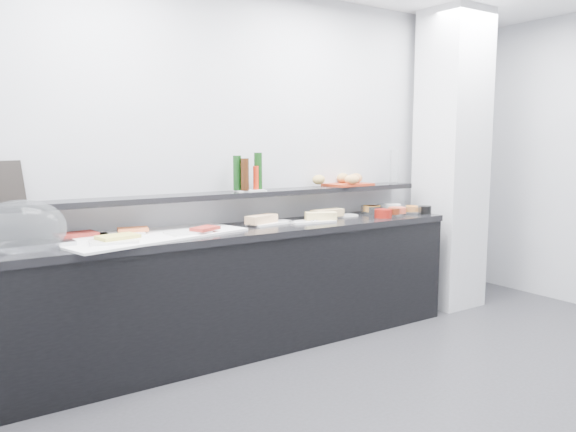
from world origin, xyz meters
TOP-DOWN VIEW (x-y plane):
  - ground at (0.00, 0.00)m, footprint 5.00×5.00m
  - back_wall at (0.00, 2.00)m, footprint 5.00×0.02m
  - column at (1.50, 1.65)m, footprint 0.50×0.50m
  - buffet_cabinet at (-0.70, 1.70)m, footprint 3.60×0.60m
  - counter_top at (-0.70, 1.70)m, footprint 3.62×0.62m
  - wall_shelf at (-0.70, 1.88)m, footprint 3.60×0.25m
  - cloche_base at (-2.09, 1.72)m, footprint 0.45×0.31m
  - cloche_dome at (-2.15, 1.66)m, footprint 0.52×0.36m
  - linen_runner at (-1.37, 1.73)m, footprint 1.34×0.87m
  - platter_meat_a at (-1.74, 1.80)m, footprint 0.26×0.18m
  - food_meat_a at (-1.81, 1.82)m, footprint 0.26×0.18m
  - platter_salmon at (-1.52, 1.83)m, footprint 0.32×0.25m
  - food_salmon at (-1.44, 1.83)m, footprint 0.22×0.17m
  - platter_cheese at (-1.66, 1.55)m, footprint 0.31×0.24m
  - food_cheese at (-1.62, 1.59)m, footprint 0.26×0.19m
  - platter_meat_b at (-1.14, 1.62)m, footprint 0.29×0.21m
  - food_meat_b at (-1.03, 1.59)m, footprint 0.22×0.19m
  - sandwich_plate_left at (-0.39, 1.76)m, footprint 0.39×0.21m
  - sandwich_food_left at (-0.48, 1.76)m, footprint 0.29×0.18m
  - tongs_left at (-0.58, 1.72)m, footprint 0.15×0.06m
  - sandwich_plate_mid at (-0.09, 1.66)m, footprint 0.37×0.20m
  - sandwich_food_mid at (0.00, 1.66)m, footprint 0.26×0.18m
  - tongs_mid at (-0.05, 1.63)m, footprint 0.16×0.03m
  - sandwich_plate_right at (0.29, 1.82)m, footprint 0.34×0.17m
  - sandwich_food_right at (0.16, 1.78)m, footprint 0.29×0.13m
  - tongs_right at (0.23, 1.76)m, footprint 0.16×0.01m
  - bowl_glass_fruit at (0.66, 1.79)m, footprint 0.22×0.22m
  - fill_glass_fruit at (0.66, 1.80)m, footprint 0.17×0.17m
  - bowl_black_jam at (0.67, 1.79)m, footprint 0.16×0.16m
  - fill_black_jam at (0.67, 1.79)m, footprint 0.12×0.12m
  - bowl_glass_cream at (0.86, 1.81)m, footprint 0.24×0.24m
  - fill_glass_cream at (0.91, 1.80)m, footprint 0.16×0.16m
  - bowl_red_jam at (0.57, 1.56)m, footprint 0.15×0.15m
  - fill_red_jam at (0.68, 1.55)m, footprint 0.13×0.13m
  - bowl_glass_salmon at (0.93, 1.57)m, footprint 0.17×0.17m
  - fill_glass_salmon at (0.76, 1.59)m, footprint 0.19×0.19m
  - bowl_black_fruit at (1.05, 1.54)m, footprint 0.13×0.13m
  - fill_black_fruit at (0.94, 1.59)m, footprint 0.12×0.12m
  - framed_print at (-2.17, 1.95)m, footprint 0.21×0.13m
  - print_art at (-2.20, 1.96)m, footprint 0.21×0.07m
  - condiment_tray at (-0.52, 1.86)m, footprint 0.25×0.18m
  - bottle_green_a at (-0.62, 1.88)m, footprint 0.08×0.08m
  - bottle_brown at (-0.59, 1.82)m, footprint 0.08×0.08m
  - bottle_green_b at (-0.44, 1.88)m, footprint 0.07×0.07m
  - bottle_hot at (-0.48, 1.85)m, footprint 0.05×0.05m
  - shaker_salt at (-0.40, 1.91)m, footprint 0.05×0.05m
  - shaker_pepper at (-0.44, 1.87)m, footprint 0.04×0.04m
  - bread_tray at (0.47, 1.89)m, footprint 0.42×0.31m
  - bread_roll_nw at (0.17, 1.91)m, footprint 0.16×0.13m
  - bread_roll_n at (0.49, 1.99)m, footprint 0.16×0.12m
  - bread_roll_ne at (0.58, 1.92)m, footprint 0.16×0.13m
  - bread_roll_s at (0.41, 1.77)m, footprint 0.14×0.09m
  - bread_roll_se at (0.43, 1.80)m, footprint 0.14×0.12m
  - bread_roll_mide at (0.54, 1.88)m, footprint 0.15×0.11m
  - carafe at (0.99, 1.86)m, footprint 0.10×0.10m

SIDE VIEW (x-z plane):
  - ground at x=0.00m, z-range 0.00..0.00m
  - buffet_cabinet at x=-0.70m, z-range 0.00..0.85m
  - counter_top at x=-0.70m, z-range 0.85..0.90m
  - linen_runner at x=-1.37m, z-range 0.90..0.91m
  - sandwich_plate_left at x=-0.39m, z-range 0.90..0.91m
  - sandwich_plate_mid at x=-0.09m, z-range 0.90..0.91m
  - sandwich_plate_right at x=0.29m, z-range 0.90..0.91m
  - tongs_left at x=-0.58m, z-range 0.91..0.92m
  - tongs_mid at x=-0.05m, z-range 0.91..0.92m
  - tongs_right at x=0.23m, z-range 0.92..0.92m
  - cloche_base at x=-2.09m, z-range 0.90..0.94m
  - platter_meat_a at x=-1.74m, z-range 0.92..0.93m
  - platter_salmon at x=-1.52m, z-range 0.92..0.93m
  - platter_cheese at x=-1.66m, z-range 0.92..0.93m
  - platter_meat_b at x=-1.14m, z-range 0.92..0.93m
  - bowl_glass_fruit at x=0.66m, z-range 0.90..0.97m
  - bowl_black_jam at x=0.67m, z-range 0.90..0.97m
  - bowl_glass_cream at x=0.86m, z-range 0.90..0.97m
  - bowl_red_jam at x=0.57m, z-range 0.90..0.97m
  - bowl_glass_salmon at x=0.93m, z-range 0.90..0.97m
  - bowl_black_fruit at x=1.05m, z-range 0.90..0.97m
  - food_meat_a at x=-1.81m, z-range 0.93..0.95m
  - food_salmon at x=-1.44m, z-range 0.93..0.95m
  - food_cheese at x=-1.62m, z-range 0.93..0.95m
  - food_meat_b at x=-1.03m, z-range 0.93..0.95m
  - sandwich_food_left at x=-0.48m, z-range 0.91..0.97m
  - sandwich_food_mid at x=0.00m, z-range 0.91..0.97m
  - sandwich_food_right at x=0.16m, z-range 0.91..0.97m
  - fill_glass_fruit at x=0.66m, z-range 0.92..0.97m
  - fill_black_jam at x=0.67m, z-range 0.92..0.97m
  - fill_glass_cream at x=0.91m, z-range 0.92..0.97m
  - fill_red_jam at x=0.68m, z-range 0.92..0.97m
  - fill_glass_salmon at x=0.76m, z-range 0.92..0.97m
  - fill_black_fruit at x=0.94m, z-range 0.92..0.97m
  - cloche_dome at x=-2.15m, z-range 0.86..1.20m
  - wall_shelf at x=-0.70m, z-range 1.11..1.15m
  - condiment_tray at x=-0.52m, z-range 1.15..1.16m
  - bread_tray at x=0.47m, z-range 1.15..1.17m
  - shaker_salt at x=-0.40m, z-range 1.16..1.23m
  - shaker_pepper at x=-0.44m, z-range 1.16..1.23m
  - bread_roll_nw at x=0.17m, z-range 1.17..1.25m
  - bread_roll_n at x=0.49m, z-range 1.17..1.25m
  - bread_roll_ne at x=0.58m, z-range 1.17..1.25m
  - bread_roll_s at x=0.41m, z-range 1.17..1.25m
  - bread_roll_se at x=0.43m, z-range 1.17..1.25m
  - bread_roll_mide at x=0.54m, z-range 1.17..1.25m
  - bottle_hot at x=-0.48m, z-range 1.16..1.34m
  - framed_print at x=-2.17m, z-range 1.15..1.41m
  - print_art at x=-2.20m, z-range 1.17..1.39m
  - bottle_brown at x=-0.59m, z-range 1.16..1.40m
  - bottle_green_a at x=-0.62m, z-range 1.16..1.42m
  - carafe at x=0.99m, z-range 1.15..1.45m
  - bottle_green_b at x=-0.44m, z-range 1.16..1.44m
  - back_wall at x=0.00m, z-range 0.00..2.70m
  - column at x=1.50m, z-range 0.00..2.70m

